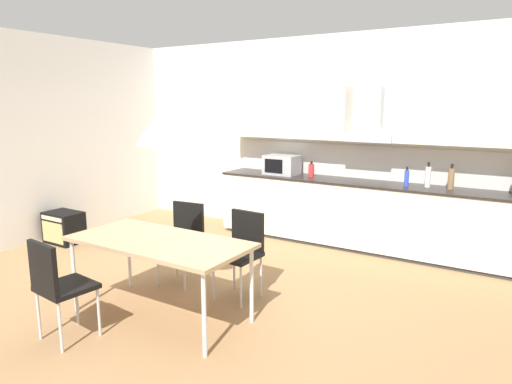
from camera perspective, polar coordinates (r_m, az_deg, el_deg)
The scene contains 17 objects.
ground_plane at distance 4.87m, azimuth -6.72°, elevation -12.60°, with size 9.34×7.92×0.02m, color #9E754C.
wall_back at distance 6.79m, azimuth 7.36°, elevation 6.75°, with size 7.47×0.10×2.88m, color silver.
wall_left at distance 6.93m, azimuth -28.05°, elevation 5.63°, with size 0.10×6.34×2.88m, color silver.
kitchen_counter at distance 6.30m, azimuth 13.45°, elevation -2.85°, with size 4.28×0.61×0.91m.
backsplash_tile at distance 6.44m, azimuth 14.51°, elevation 3.57°, with size 4.26×0.02×0.46m, color silver.
upper_wall_cabinets at distance 6.24m, azimuth 14.36°, elevation 9.36°, with size 4.26×0.40×0.71m.
microwave at distance 6.69m, azimuth 3.23°, elevation 3.41°, with size 0.48×0.35×0.28m.
bottle_white at distance 6.04m, azimuth 20.69°, elevation 1.82°, with size 0.07×0.07×0.31m.
bottle_brown at distance 6.01m, azimuth 23.20°, elevation 1.59°, with size 0.08×0.08×0.31m.
bottle_blue at distance 6.02m, azimuth 18.31°, elevation 1.68°, with size 0.06×0.06×0.25m.
bottle_red at distance 6.51m, azimuth 6.93°, elevation 2.72°, with size 0.08×0.08×0.22m.
dining_table at distance 4.21m, azimuth -12.05°, elevation -6.42°, with size 1.67×0.80×0.74m.
chair_near_left at distance 4.08m, azimuth -23.67°, elevation -10.12°, with size 0.44×0.44×0.87m.
chair_far_right at distance 4.61m, azimuth -1.77°, elevation -6.71°, with size 0.42×0.42×0.87m.
chair_far_left at distance 5.06m, azimuth -9.01°, elevation -5.24°, with size 0.44×0.44×0.87m.
guitar_amp at distance 6.98m, azimuth -22.88°, elevation -4.09°, with size 0.52×0.37×0.44m.
pendant_lamp at distance 4.03m, azimuth -12.63°, elevation 7.31°, with size 0.32×0.32×0.22m, color silver.
Camera 1 is at (2.81, -3.47, 1.94)m, focal length 32.00 mm.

